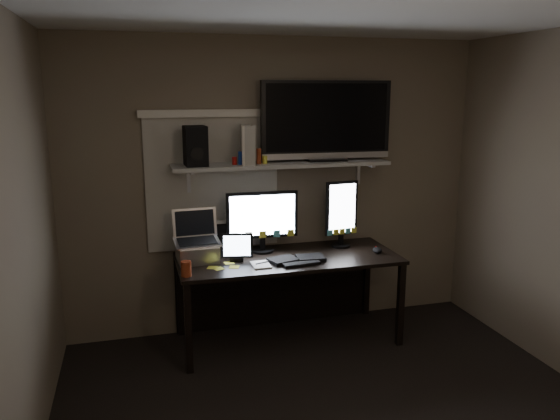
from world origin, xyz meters
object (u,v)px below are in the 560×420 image
object	(u,v)px
keyboard	(297,259)
laptop	(197,237)
mouse	(377,250)
game_console	(247,145)
monitor_landscape	(262,221)
monitor_portrait	(341,214)
tv	(326,121)
tablet	(237,247)
cup	(186,269)
speaker	(195,146)
desk	(284,272)

from	to	relation	value
keyboard	laptop	distance (m)	0.81
keyboard	laptop	bearing A→B (deg)	159.37
mouse	game_console	distance (m)	1.40
monitor_landscape	monitor_portrait	bearing A→B (deg)	-0.47
mouse	tv	bearing A→B (deg)	152.85
keyboard	tablet	bearing A→B (deg)	157.76
monitor_landscape	game_console	world-z (taller)	game_console
cup	game_console	world-z (taller)	game_console
tablet	laptop	bearing A→B (deg)	-179.73
monitor_landscape	speaker	world-z (taller)	speaker
keyboard	speaker	xyz separation A→B (m)	(-0.74, 0.31, 0.89)
mouse	game_console	size ratio (longest dim) A/B	0.39
tablet	speaker	bearing A→B (deg)	158.43
speaker	keyboard	bearing A→B (deg)	-25.37
keyboard	tv	distance (m)	1.18
cup	speaker	world-z (taller)	speaker
laptop	keyboard	bearing A→B (deg)	-17.42
desk	monitor_landscape	xyz separation A→B (m)	(-0.17, 0.07, 0.44)
monitor_portrait	tv	xyz separation A→B (m)	(-0.13, 0.06, 0.79)
tablet	cup	world-z (taller)	tablet
game_console	speaker	world-z (taller)	game_console
mouse	tv	world-z (taller)	tv
desk	keyboard	world-z (taller)	keyboard
tablet	cup	xyz separation A→B (m)	(-0.43, -0.27, -0.06)
monitor_landscape	speaker	bearing A→B (deg)	-177.37
tv	keyboard	bearing A→B (deg)	-133.49
mouse	cup	xyz separation A→B (m)	(-1.60, -0.17, 0.03)
cup	laptop	bearing A→B (deg)	69.65
monitor_portrait	speaker	xyz separation A→B (m)	(-1.23, 0.03, 0.61)
tv	game_console	xyz separation A→B (m)	(-0.69, -0.04, -0.18)
laptop	game_console	size ratio (longest dim) A/B	1.28
game_console	tablet	bearing A→B (deg)	-116.91
speaker	desk	bearing A→B (deg)	-8.01
monitor_portrait	tablet	distance (m)	0.98
monitor_landscape	tv	bearing A→B (deg)	4.86
mouse	desk	bearing A→B (deg)	177.68
mouse	tablet	size ratio (longest dim) A/B	0.47
keyboard	cup	distance (m)	0.90
mouse	laptop	size ratio (longest dim) A/B	0.30
tv	game_console	distance (m)	0.71
tablet	speaker	world-z (taller)	speaker
desk	cup	xyz separation A→B (m)	(-0.85, -0.38, 0.23)
cup	keyboard	bearing A→B (deg)	8.83
monitor_landscape	tv	distance (m)	0.99
keyboard	tablet	size ratio (longest dim) A/B	1.79
laptop	game_console	bearing A→B (deg)	11.33
cup	tv	size ratio (longest dim) A/B	0.10
monitor_portrait	tv	world-z (taller)	tv
tv	speaker	bearing A→B (deg)	-176.13
keyboard	monitor_portrait	bearing A→B (deg)	23.74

